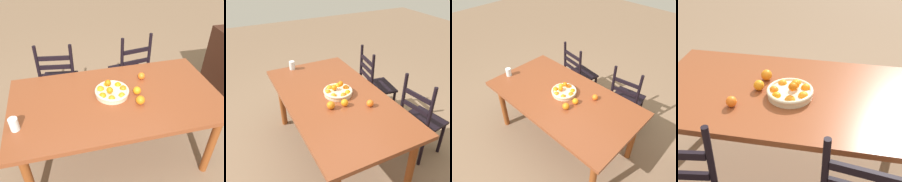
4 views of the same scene
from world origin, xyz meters
TOP-DOWN VIEW (x-y plane):
  - ground_plane at (0.00, 0.00)m, footprint 12.00×12.00m
  - dining_table at (0.00, 0.00)m, footprint 1.81×0.98m
  - chair_near_window at (-0.47, 0.82)m, footprint 0.47×0.47m
  - chair_by_cabinet at (0.39, 0.84)m, footprint 0.45×0.45m
  - fruit_bowl at (-0.03, 0.05)m, footprint 0.30×0.30m
  - orange_loose_0 at (0.19, 0.01)m, footprint 0.07×0.07m
  - orange_loose_1 at (0.30, 0.22)m, footprint 0.07×0.07m
  - orange_loose_2 at (0.17, -0.12)m, footprint 0.08×0.08m
  - drinking_glass at (-0.82, -0.19)m, footprint 0.07×0.07m

SIDE VIEW (x-z plane):
  - ground_plane at x=0.00m, z-range 0.00..0.00m
  - chair_by_cabinet at x=0.39m, z-range -0.05..0.93m
  - chair_near_window at x=-0.47m, z-range -0.04..0.94m
  - dining_table at x=0.00m, z-range 0.30..1.06m
  - orange_loose_1 at x=0.30m, z-range 0.76..0.83m
  - fruit_bowl at x=-0.03m, z-range 0.73..0.86m
  - orange_loose_0 at x=0.19m, z-range 0.76..0.83m
  - orange_loose_2 at x=0.17m, z-range 0.76..0.84m
  - drinking_glass at x=-0.82m, z-range 0.76..0.87m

